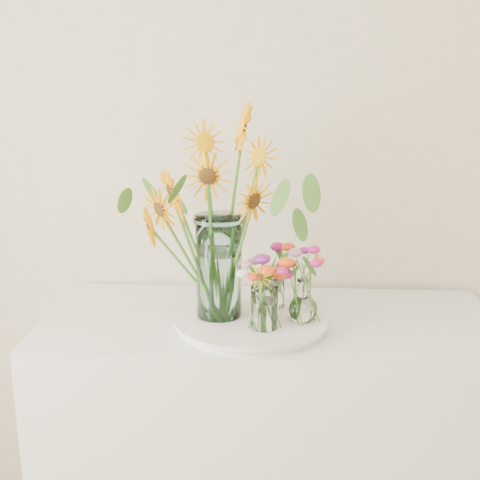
{
  "coord_description": "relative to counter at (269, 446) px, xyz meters",
  "views": [
    {
      "loc": [
        -0.22,
        0.18,
        1.59
      ],
      "look_at": [
        -0.32,
        1.87,
        1.16
      ],
      "focal_mm": 45.0,
      "sensor_mm": 36.0,
      "label": 1
    }
  ],
  "objects": [
    {
      "name": "sunflower_bouquet",
      "position": [
        -0.15,
        -0.06,
        0.79
      ],
      "size": [
        1.07,
        1.07,
        0.62
      ],
      "primitive_type": null,
      "rotation": [
        0.0,
        0.0,
        0.27
      ],
      "color": "#FFA905",
      "rests_on": "tray"
    },
    {
      "name": "tray",
      "position": [
        -0.06,
        -0.07,
        0.46
      ],
      "size": [
        0.44,
        0.44,
        0.02
      ],
      "primitive_type": "cylinder",
      "color": "white",
      "rests_on": "counter"
    },
    {
      "name": "small_vase_b",
      "position": [
        0.09,
        -0.09,
        0.54
      ],
      "size": [
        0.1,
        0.1,
        0.13
      ],
      "primitive_type": null,
      "rotation": [
        0.0,
        0.0,
        -0.1
      ],
      "color": "white",
      "rests_on": "tray"
    },
    {
      "name": "wildflower_posy_b",
      "position": [
        0.09,
        -0.09,
        0.59
      ],
      "size": [
        0.22,
        0.22,
        0.22
      ],
      "primitive_type": null,
      "color": "#FF5216",
      "rests_on": "tray"
    },
    {
      "name": "small_vase_c",
      "position": [
        0.0,
        0.02,
        0.54
      ],
      "size": [
        0.1,
        0.1,
        0.13
      ],
      "primitive_type": "cylinder",
      "rotation": [
        0.0,
        0.0,
        -0.39
      ],
      "color": "white",
      "rests_on": "tray"
    },
    {
      "name": "small_vase_a",
      "position": [
        -0.02,
        -0.15,
        0.54
      ],
      "size": [
        0.09,
        0.09,
        0.13
      ],
      "primitive_type": "cylinder",
      "rotation": [
        0.0,
        0.0,
        0.26
      ],
      "color": "white",
      "rests_on": "tray"
    },
    {
      "name": "wildflower_posy_c",
      "position": [
        0.0,
        0.02,
        0.58
      ],
      "size": [
        0.2,
        0.2,
        0.22
      ],
      "primitive_type": null,
      "color": "#FF5216",
      "rests_on": "tray"
    },
    {
      "name": "wildflower_posy_a",
      "position": [
        -0.02,
        -0.15,
        0.59
      ],
      "size": [
        0.21,
        0.21,
        0.22
      ],
      "primitive_type": null,
      "color": "#FF5216",
      "rests_on": "tray"
    },
    {
      "name": "counter",
      "position": [
        0.0,
        0.0,
        0.0
      ],
      "size": [
        1.4,
        0.6,
        0.9
      ],
      "primitive_type": "cube",
      "color": "white",
      "rests_on": "ground_plane"
    },
    {
      "name": "mason_jar",
      "position": [
        -0.15,
        -0.06,
        0.63
      ],
      "size": [
        0.17,
        0.17,
        0.31
      ],
      "primitive_type": "cylinder",
      "rotation": [
        0.0,
        0.0,
        0.27
      ],
      "color": "#A0D0CB",
      "rests_on": "tray"
    }
  ]
}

